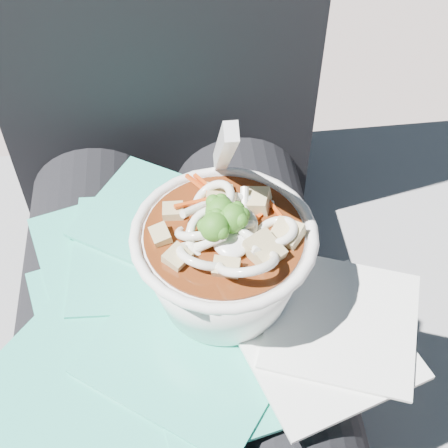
{
  "coord_description": "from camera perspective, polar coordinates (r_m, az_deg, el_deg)",
  "views": [
    {
      "loc": [
        0.01,
        -0.3,
        1.08
      ],
      "look_at": [
        0.04,
        0.01,
        0.72
      ],
      "focal_mm": 50.0,
      "sensor_mm": 36.0,
      "label": 1
    }
  ],
  "objects": [
    {
      "name": "lap",
      "position": [
        0.62,
        -4.15,
        -12.17
      ],
      "size": [
        0.32,
        0.48,
        0.15
      ],
      "color": "black",
      "rests_on": "stone_ledge"
    },
    {
      "name": "udon_bowl",
      "position": [
        0.51,
        0.03,
        -2.91
      ],
      "size": [
        0.16,
        0.16,
        0.19
      ],
      "color": "white",
      "rests_on": "plastic_bag"
    },
    {
      "name": "person_body",
      "position": [
        0.65,
        -4.73,
        -4.1
      ],
      "size": [
        0.34,
        0.94,
        1.01
      ],
      "color": "black",
      "rests_on": "ground"
    },
    {
      "name": "napkins",
      "position": [
        0.53,
        9.73,
        -9.81
      ],
      "size": [
        0.18,
        0.18,
        0.01
      ],
      "color": "white",
      "rests_on": "plastic_bag"
    },
    {
      "name": "plastic_bag",
      "position": [
        0.56,
        -5.32,
        -6.68
      ],
      "size": [
        0.33,
        0.38,
        0.02
      ],
      "color": "#2CB99D",
      "rests_on": "lap"
    },
    {
      "name": "stone_ledge",
      "position": [
        0.96,
        -3.66,
        -13.27
      ],
      "size": [
        1.01,
        0.51,
        0.46
      ],
      "primitive_type": "cube",
      "rotation": [
        0.0,
        0.0,
        0.02
      ],
      "color": "slate",
      "rests_on": "ground"
    }
  ]
}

